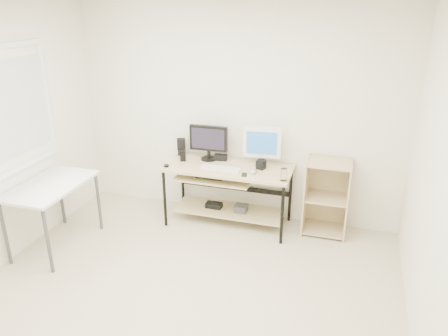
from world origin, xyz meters
TOP-DOWN VIEW (x-y plane):
  - room at (-0.14, 0.04)m, footprint 4.01×4.01m
  - desk at (-0.03, 1.66)m, footprint 1.50×0.65m
  - side_table at (-1.68, 0.60)m, footprint 0.60×1.00m
  - shelf_unit at (1.15, 1.82)m, footprint 0.50×0.40m
  - black_monitor at (-0.30, 1.81)m, footprint 0.47×0.20m
  - white_imac at (0.36, 1.81)m, footprint 0.44×0.14m
  - keyboard at (-0.07, 1.56)m, footprint 0.48×0.16m
  - mouse at (0.33, 1.56)m, footprint 0.09×0.13m
  - center_speaker at (-0.15, 1.83)m, footprint 0.16×0.09m
  - speaker_left at (-0.69, 1.88)m, footprint 0.13×0.13m
  - speaker_right at (0.38, 1.70)m, footprint 0.11×0.11m
  - audio_controller at (-0.58, 1.67)m, footprint 0.08×0.06m
  - volume_puck at (-0.70, 1.44)m, footprint 0.07×0.07m
  - smartphone at (0.24, 1.46)m, footprint 0.08×0.12m
  - coaster at (0.70, 1.43)m, footprint 0.10×0.10m
  - drinking_glass at (0.70, 1.43)m, footprint 0.08×0.08m

SIDE VIEW (x-z plane):
  - shelf_unit at x=1.15m, z-range 0.00..0.90m
  - desk at x=-0.03m, z-range 0.16..0.91m
  - side_table at x=-1.68m, z-range 0.30..1.05m
  - coaster at x=0.70m, z-range 0.75..0.76m
  - smartphone at x=0.24m, z-range 0.75..0.76m
  - keyboard at x=-0.07m, z-range 0.75..0.77m
  - volume_puck at x=-0.70m, z-range 0.75..0.78m
  - mouse at x=0.33m, z-range 0.75..0.79m
  - center_speaker at x=-0.15m, z-range 0.75..0.83m
  - speaker_right at x=0.38m, z-range 0.75..0.86m
  - audio_controller at x=-0.58m, z-range 0.75..0.89m
  - drinking_glass at x=0.70m, z-range 0.76..0.89m
  - speaker_left at x=-0.69m, z-range 0.76..0.96m
  - black_monitor at x=-0.30m, z-range 0.78..1.21m
  - white_imac at x=0.36m, z-range 0.79..1.26m
  - room at x=-0.14m, z-range 0.01..2.63m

